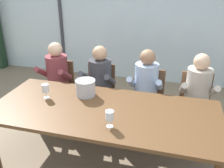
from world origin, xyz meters
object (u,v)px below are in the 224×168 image
at_px(person_maroon_top, 55,77).
at_px(wine_glass_near_bucket, 45,89).
at_px(person_charcoal_jacket, 98,82).
at_px(chair_center, 148,95).
at_px(wine_glass_by_left_taster, 110,116).
at_px(chair_left_of_center, 100,88).
at_px(person_beige_jumper, 198,93).
at_px(person_pale_blue_shirt, 145,87).
at_px(ice_bucket_primary, 86,87).
at_px(chair_right_of_center, 195,100).
at_px(dining_table, 104,114).
at_px(chair_near_curtain, 59,84).

xyz_separation_m(person_maroon_top, wine_glass_near_bucket, (0.26, -0.73, 0.18)).
bearing_deg(person_charcoal_jacket, chair_center, 12.42).
height_order(person_maroon_top, wine_glass_by_left_taster, person_maroon_top).
xyz_separation_m(chair_left_of_center, person_beige_jumper, (1.39, -0.15, 0.17)).
bearing_deg(person_charcoal_jacket, person_pale_blue_shirt, 3.12).
xyz_separation_m(person_charcoal_jacket, wine_glass_by_left_taster, (0.48, -1.11, 0.18)).
xyz_separation_m(chair_left_of_center, ice_bucket_primary, (0.05, -0.70, 0.34)).
height_order(person_charcoal_jacket, person_beige_jumper, same).
bearing_deg(chair_right_of_center, dining_table, -139.58).
distance_m(chair_left_of_center, person_beige_jumper, 1.41).
bearing_deg(person_maroon_top, chair_center, 5.55).
xyz_separation_m(person_charcoal_jacket, wine_glass_near_bucket, (-0.42, -0.73, 0.18)).
xyz_separation_m(chair_right_of_center, person_charcoal_jacket, (-1.35, -0.15, 0.17)).
bearing_deg(person_charcoal_jacket, chair_near_curtain, 173.40).
height_order(chair_near_curtain, ice_bucket_primary, ice_bucket_primary).
bearing_deg(wine_glass_near_bucket, chair_center, 37.12).
bearing_deg(chair_right_of_center, person_beige_jumper, -91.70).
height_order(dining_table, chair_left_of_center, chair_left_of_center).
relative_size(chair_left_of_center, chair_center, 1.00).
bearing_deg(person_maroon_top, chair_right_of_center, 5.04).
xyz_separation_m(chair_near_curtain, person_charcoal_jacket, (0.69, -0.12, 0.17)).
xyz_separation_m(chair_near_curtain, wine_glass_by_left_taster, (1.17, -1.23, 0.35)).
relative_size(chair_center, wine_glass_by_left_taster, 4.96).
xyz_separation_m(ice_bucket_primary, wine_glass_by_left_taster, (0.46, -0.57, 0.01)).
bearing_deg(person_maroon_top, dining_table, -38.24).
bearing_deg(wine_glass_by_left_taster, person_pale_blue_shirt, 80.29).
relative_size(chair_right_of_center, ice_bucket_primary, 3.55).
bearing_deg(chair_center, wine_glass_near_bucket, -139.50).
relative_size(dining_table, chair_center, 2.91).
relative_size(person_maroon_top, person_charcoal_jacket, 1.00).
relative_size(chair_near_curtain, person_maroon_top, 0.73).
height_order(person_maroon_top, person_charcoal_jacket, same).
relative_size(person_charcoal_jacket, wine_glass_by_left_taster, 6.80).
bearing_deg(chair_near_curtain, wine_glass_by_left_taster, -49.06).
height_order(chair_center, wine_glass_near_bucket, wine_glass_near_bucket).
relative_size(chair_near_curtain, person_charcoal_jacket, 0.73).
relative_size(chair_left_of_center, ice_bucket_primary, 3.55).
height_order(dining_table, chair_center, chair_center).
distance_m(person_pale_blue_shirt, wine_glass_near_bucket, 1.32).
bearing_deg(dining_table, wine_glass_near_bucket, 173.60).
relative_size(chair_left_of_center, chair_right_of_center, 1.00).
xyz_separation_m(chair_left_of_center, person_maroon_top, (-0.64, -0.15, 0.17)).
bearing_deg(chair_near_curtain, person_pale_blue_shirt, -7.53).
xyz_separation_m(chair_right_of_center, wine_glass_by_left_taster, (-0.87, -1.26, 0.35)).
height_order(chair_right_of_center, ice_bucket_primary, ice_bucket_primary).
xyz_separation_m(dining_table, wine_glass_by_left_taster, (0.15, -0.30, 0.18)).
distance_m(chair_center, person_maroon_top, 1.40).
distance_m(person_charcoal_jacket, person_pale_blue_shirt, 0.67).
bearing_deg(chair_right_of_center, person_charcoal_jacket, -176.48).
bearing_deg(chair_left_of_center, person_pale_blue_shirt, -12.20).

